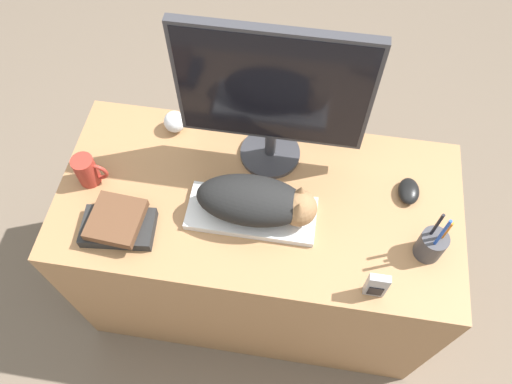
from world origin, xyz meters
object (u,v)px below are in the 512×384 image
Objects in this scene: pen_cup at (431,244)px; phone at (376,286)px; monitor at (272,94)px; coffee_mug at (87,171)px; cat at (259,202)px; keyboard at (252,213)px; computer_mouse at (409,191)px; baseball at (175,122)px; book_stack at (118,224)px.

pen_cup is 0.22m from phone.
monitor is 5.14× the size of coffee_mug.
cat is 0.56m from coffee_mug.
coffee_mug is (-0.56, 0.05, -0.04)m from cat.
keyboard is at bearing -180.00° from cat.
pen_cup reaches higher than keyboard.
keyboard is 4.12× the size of computer_mouse.
coffee_mug is 0.47× the size of pen_cup.
baseball is at bearing 138.67° from cat.
keyboard is 0.37m from monitor.
cat is at bearing -161.60° from computer_mouse.
cat reaches higher than phone.
pen_cup reaches higher than cat.
pen_cup is at bearing 44.49° from phone.
baseball is (-0.34, 0.30, -0.05)m from cat.
cat reaches higher than coffee_mug.
computer_mouse is at bearing 16.74° from book_stack.
phone reaches higher than coffee_mug.
phone is at bearing -28.54° from cat.
cat is at bearing 151.46° from phone.
cat is 0.51m from pen_cup.
monitor reaches higher than keyboard.
monitor is at bearing 39.71° from book_stack.
cat is at bearing 175.16° from pen_cup.
baseball reaches higher than keyboard.
computer_mouse is 0.81m from baseball.
baseball is (0.22, 0.25, -0.02)m from coffee_mug.
monitor reaches higher than coffee_mug.
computer_mouse is at bearing 74.17° from phone.
baseball is 0.32× the size of book_stack.
keyboard is 0.54m from pen_cup.
monitor reaches higher than baseball.
keyboard is 0.50m from computer_mouse.
keyboard is 0.43m from baseball.
coffee_mug is 1.47× the size of baseball.
baseball is at bearing 144.75° from phone.
cat is 3.31× the size of coffee_mug.
book_stack is (-0.77, 0.08, -0.02)m from phone.
book_stack is (0.14, -0.16, -0.02)m from coffee_mug.
cat reaches higher than keyboard.
keyboard is at bearing 175.38° from pen_cup.
keyboard is 3.55× the size of phone.
cat reaches higher than book_stack.
book_stack is at bearing -140.29° from monitor.
coffee_mug is (-0.53, 0.05, 0.04)m from keyboard.
pen_cup is (0.51, -0.04, -0.04)m from cat.
cat is 3.75× the size of computer_mouse.
book_stack is at bearing 173.80° from phone.
phone reaches higher than computer_mouse.
baseball is 0.66× the size of phone.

